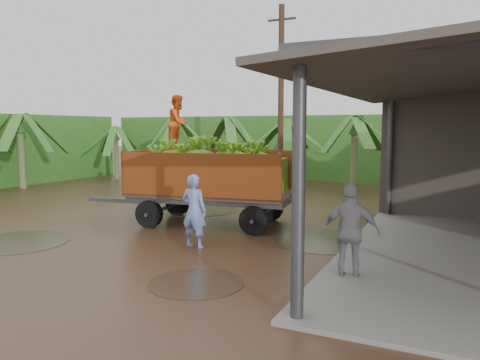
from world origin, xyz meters
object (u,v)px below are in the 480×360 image
man_grey (350,232)px  utility_pole (281,101)px  banana_trailer (211,176)px  man_blue (194,211)px

man_grey → utility_pole: 11.43m
man_grey → utility_pole: (-5.08, 9.76, 3.08)m
banana_trailer → man_blue: size_ratio=3.76×
banana_trailer → man_grey: banana_trailer is taller
man_blue → utility_pole: size_ratio=0.23×
man_grey → man_blue: bearing=-22.3°
man_blue → utility_pole: bearing=-82.8°
man_blue → man_grey: size_ratio=0.96×
man_blue → utility_pole: utility_pole is taller
banana_trailer → utility_pole: size_ratio=0.85×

